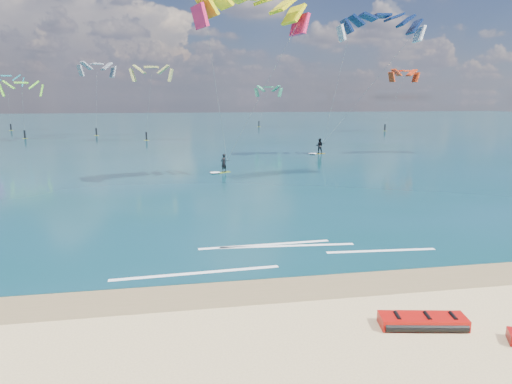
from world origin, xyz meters
TOP-DOWN VIEW (x-y plane):
  - ground at (0.00, 40.00)m, footprint 320.00×320.00m
  - wet_sand_strip at (0.00, 3.00)m, footprint 320.00×2.40m
  - sea at (0.00, 104.00)m, footprint 320.00×200.00m
  - packed_kite_left at (3.76, -0.58)m, footprint 3.04×1.69m
  - kitesurfer_main at (1.56, 26.16)m, footprint 9.45×10.06m
  - kitesurfer_far at (16.59, 39.34)m, footprint 12.78×8.17m
  - shoreline_foam at (0.82, 6.78)m, footprint 14.64×3.64m
  - distant_kites at (-8.06, 74.97)m, footprint 84.89×35.07m

SIDE VIEW (x-z plane):
  - ground at x=0.00m, z-range 0.00..0.00m
  - packed_kite_left at x=3.76m, z-range -0.21..0.21m
  - wet_sand_strip at x=0.00m, z-range 0.00..0.01m
  - sea at x=0.00m, z-range 0.00..0.04m
  - shoreline_foam at x=0.82m, z-range 0.04..0.05m
  - distant_kites at x=-8.06m, z-range -0.89..11.83m
  - kitesurfer_main at x=1.56m, z-range 0.18..16.43m
  - kitesurfer_far at x=16.59m, z-range 0.17..17.80m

